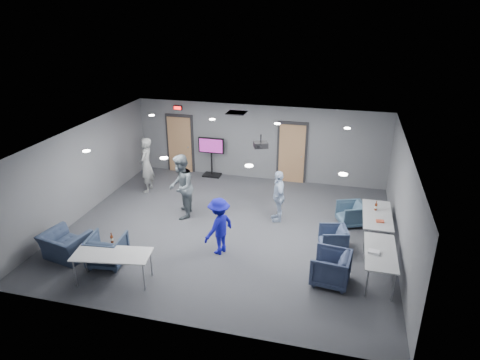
% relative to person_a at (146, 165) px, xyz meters
% --- Properties ---
extents(floor, '(9.00, 9.00, 0.00)m').
position_rel_person_a_xyz_m(floor, '(3.40, -1.91, -0.94)').
color(floor, '#323439').
rests_on(floor, ground).
extents(ceiling, '(9.00, 9.00, 0.00)m').
position_rel_person_a_xyz_m(ceiling, '(3.40, -1.91, 1.76)').
color(ceiling, silver).
rests_on(ceiling, wall_back).
extents(wall_back, '(9.00, 0.02, 2.70)m').
position_rel_person_a_xyz_m(wall_back, '(3.40, 2.09, 0.41)').
color(wall_back, slate).
rests_on(wall_back, floor).
extents(wall_front, '(9.00, 0.02, 2.70)m').
position_rel_person_a_xyz_m(wall_front, '(3.40, -5.91, 0.41)').
color(wall_front, slate).
rests_on(wall_front, floor).
extents(wall_left, '(0.02, 8.00, 2.70)m').
position_rel_person_a_xyz_m(wall_left, '(-1.10, -1.91, 0.41)').
color(wall_left, slate).
rests_on(wall_left, floor).
extents(wall_right, '(0.02, 8.00, 2.70)m').
position_rel_person_a_xyz_m(wall_right, '(7.90, -1.91, 0.41)').
color(wall_right, slate).
rests_on(wall_right, floor).
extents(door_left, '(1.06, 0.17, 2.24)m').
position_rel_person_a_xyz_m(door_left, '(0.40, 2.04, 0.13)').
color(door_left, black).
rests_on(door_left, wall_back).
extents(door_right, '(1.06, 0.17, 2.24)m').
position_rel_person_a_xyz_m(door_right, '(4.60, 2.04, 0.13)').
color(door_right, black).
rests_on(door_right, wall_back).
extents(exit_sign, '(0.32, 0.08, 0.16)m').
position_rel_person_a_xyz_m(exit_sign, '(0.40, 2.02, 1.51)').
color(exit_sign, black).
rests_on(exit_sign, wall_back).
extents(hvac_diffuser, '(0.60, 0.60, 0.03)m').
position_rel_person_a_xyz_m(hvac_diffuser, '(2.90, 0.89, 1.75)').
color(hvac_diffuser, black).
rests_on(hvac_diffuser, ceiling).
extents(downlights, '(6.18, 3.78, 0.02)m').
position_rel_person_a_xyz_m(downlights, '(3.40, -1.91, 1.75)').
color(downlights, white).
rests_on(downlights, ceiling).
extents(person_a, '(0.53, 0.73, 1.87)m').
position_rel_person_a_xyz_m(person_a, '(0.00, 0.00, 0.00)').
color(person_a, gray).
rests_on(person_a, floor).
extents(person_b, '(0.94, 1.09, 1.94)m').
position_rel_person_a_xyz_m(person_b, '(1.83, -1.49, 0.03)').
color(person_b, '#555F66').
rests_on(person_b, floor).
extents(person_c, '(0.64, 0.98, 1.55)m').
position_rel_person_a_xyz_m(person_c, '(4.65, -0.99, -0.16)').
color(person_c, '#AFC3E1').
rests_on(person_c, floor).
extents(person_d, '(0.91, 1.12, 1.51)m').
position_rel_person_a_xyz_m(person_d, '(3.50, -3.12, -0.18)').
color(person_d, '#1819A1').
rests_on(person_d, floor).
extents(chair_right_a, '(0.95, 0.94, 0.67)m').
position_rel_person_a_xyz_m(chair_right_a, '(6.75, -0.74, -0.60)').
color(chair_right_a, '#3E576C').
rests_on(chair_right_a, floor).
extents(chair_right_b, '(0.83, 0.81, 0.63)m').
position_rel_person_a_xyz_m(chair_right_b, '(6.31, -2.25, -0.62)').
color(chair_right_b, '#37435F').
rests_on(chair_right_b, floor).
extents(chair_right_c, '(0.94, 0.91, 0.77)m').
position_rel_person_a_xyz_m(chair_right_c, '(6.33, -3.72, -0.55)').
color(chair_right_c, '#323C57').
rests_on(chair_right_c, floor).
extents(chair_front_a, '(0.92, 0.94, 0.78)m').
position_rel_person_a_xyz_m(chair_front_a, '(0.99, -4.31, -0.55)').
color(chair_front_a, '#334158').
rests_on(chair_front_a, floor).
extents(chair_front_b, '(1.22, 1.12, 0.69)m').
position_rel_person_a_xyz_m(chair_front_b, '(-0.17, -4.31, -0.59)').
color(chair_front_b, '#36435D').
rests_on(chair_front_b, floor).
extents(table_right_a, '(0.75, 1.81, 0.73)m').
position_rel_person_a_xyz_m(table_right_a, '(7.40, -1.39, -0.25)').
color(table_right_a, '#B0B3B5').
rests_on(table_right_a, floor).
extents(table_right_b, '(0.70, 1.69, 0.73)m').
position_rel_person_a_xyz_m(table_right_b, '(7.40, -3.29, -0.26)').
color(table_right_b, '#B0B3B5').
rests_on(table_right_b, floor).
extents(table_front_left, '(1.84, 1.00, 0.73)m').
position_rel_person_a_xyz_m(table_front_left, '(1.51, -4.91, -0.25)').
color(table_front_left, '#B0B3B5').
rests_on(table_front_left, floor).
extents(bottle_front, '(0.07, 0.07, 0.26)m').
position_rel_person_a_xyz_m(bottle_front, '(1.27, -4.47, -0.11)').
color(bottle_front, '#622710').
rests_on(bottle_front, table_front_left).
extents(bottle_right, '(0.07, 0.07, 0.28)m').
position_rel_person_a_xyz_m(bottle_right, '(7.36, -1.15, -0.10)').
color(bottle_right, '#622710').
rests_on(bottle_right, table_right_a).
extents(snack_box, '(0.21, 0.15, 0.04)m').
position_rel_person_a_xyz_m(snack_box, '(7.45, -1.83, -0.18)').
color(snack_box, '#CD5033').
rests_on(snack_box, table_right_a).
extents(wrapper, '(0.27, 0.21, 0.06)m').
position_rel_person_a_xyz_m(wrapper, '(7.24, -3.40, -0.18)').
color(wrapper, silver).
rests_on(wrapper, table_right_b).
extents(tv_stand, '(0.96, 0.46, 1.47)m').
position_rel_person_a_xyz_m(tv_stand, '(1.69, 1.84, -0.11)').
color(tv_stand, black).
rests_on(tv_stand, floor).
extents(projector, '(0.46, 0.43, 0.36)m').
position_rel_person_a_xyz_m(projector, '(4.16, -1.33, 1.47)').
color(projector, black).
rests_on(projector, ceiling).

